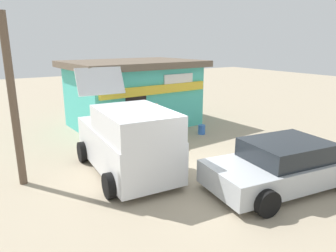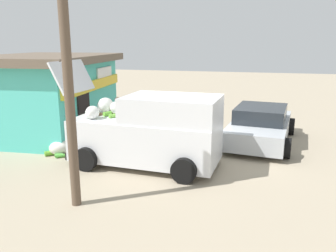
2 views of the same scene
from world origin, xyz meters
name	(u,v)px [view 2 (image 2 of 2)]	position (x,y,z in m)	size (l,w,h in m)	color
ground_plane	(203,152)	(0.00, 0.00, 0.00)	(60.00, 60.00, 0.00)	tan
storefront_bar	(48,93)	(1.09, 6.13, 1.50)	(6.07, 4.60, 2.93)	#4CC6B7
delivery_van	(151,131)	(-1.46, 1.25, 0.99)	(2.35, 4.62, 2.89)	silver
parked_sedan	(260,125)	(1.67, -1.73, 0.59)	(4.46, 2.61, 1.26)	#B2B7BC
vendor_standing	(118,116)	(0.51, 3.04, 0.91)	(0.36, 0.57, 1.58)	#4C4C51
customer_bending	(97,128)	(-1.04, 3.09, 0.85)	(0.71, 0.71, 1.40)	#726047
unloaded_banana_pile	(60,148)	(-1.31, 4.27, 0.21)	(0.85, 0.84, 0.44)	silver
paint_bucket	(136,121)	(2.81, 3.26, 0.19)	(0.30, 0.30, 0.39)	blue
utility_pole	(70,103)	(-4.21, 2.09, 2.22)	(0.20, 0.20, 4.45)	brown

